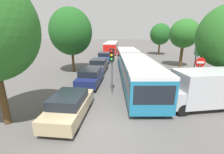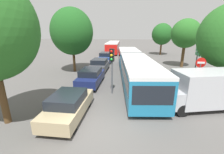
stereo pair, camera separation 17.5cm
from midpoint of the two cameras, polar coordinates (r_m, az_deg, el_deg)
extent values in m
plane|color=#565451|center=(7.84, -5.33, -18.50)|extent=(200.00, 200.00, 0.00)
cube|color=teal|center=(12.07, 9.63, 0.65)|extent=(3.22, 9.18, 1.94)
cube|color=black|center=(11.98, 9.71, 2.26)|extent=(3.20, 8.82, 0.85)
cube|color=silver|center=(11.82, 9.88, 5.62)|extent=(3.22, 9.18, 0.19)
cube|color=teal|center=(20.32, 5.64, 7.29)|extent=(2.96, 6.35, 1.94)
cube|color=black|center=(20.27, 5.67, 8.26)|extent=(2.96, 6.10, 0.85)
cube|color=silver|center=(20.18, 5.73, 10.27)|extent=(2.96, 6.35, 0.19)
cylinder|color=black|center=(16.85, 6.84, 5.32)|extent=(1.86, 1.10, 1.79)
cube|color=black|center=(7.88, 15.09, -6.68)|extent=(2.13, 0.29, 1.04)
cylinder|color=black|center=(9.94, 18.02, -8.17)|extent=(0.37, 0.97, 0.95)
cylinder|color=black|center=(9.51, 6.21, -8.55)|extent=(0.37, 0.97, 0.95)
cylinder|color=black|center=(15.18, 11.48, 0.89)|extent=(0.37, 0.97, 0.95)
cylinder|color=black|center=(14.90, 3.82, 0.90)|extent=(0.37, 0.97, 0.95)
cylinder|color=black|center=(20.59, 8.40, 5.17)|extent=(0.37, 0.97, 0.95)
cylinder|color=black|center=(20.38, 2.73, 5.21)|extent=(0.37, 0.97, 0.95)
cube|color=red|center=(35.20, -0.30, 11.32)|extent=(2.61, 11.22, 1.95)
cube|color=black|center=(35.17, -0.30, 11.89)|extent=(2.62, 10.66, 0.82)
cube|color=silver|center=(35.11, -0.30, 13.06)|extent=(2.61, 11.22, 0.19)
cylinder|color=black|center=(39.02, -1.41, 10.73)|extent=(0.30, 0.98, 0.97)
cylinder|color=black|center=(38.87, 1.70, 10.70)|extent=(0.30, 0.98, 0.97)
cylinder|color=black|center=(32.06, -2.66, 9.42)|extent=(0.30, 0.98, 0.97)
cylinder|color=black|center=(31.88, 1.11, 9.40)|extent=(0.30, 0.98, 0.97)
cube|color=tan|center=(8.65, -16.27, -11.10)|extent=(1.79, 4.06, 0.65)
cube|color=black|center=(8.33, -16.83, -7.88)|extent=(1.61, 2.14, 0.50)
cylinder|color=black|center=(10.09, -17.23, -8.74)|extent=(0.22, 0.62, 0.61)
cylinder|color=black|center=(9.64, -9.26, -9.42)|extent=(0.22, 0.62, 0.61)
cylinder|color=black|center=(8.10, -24.53, -16.27)|extent=(0.22, 0.62, 0.61)
cylinder|color=black|center=(7.52, -14.58, -17.90)|extent=(0.22, 0.62, 0.61)
cube|color=navy|center=(13.49, -8.48, -0.41)|extent=(1.84, 4.19, 0.67)
cube|color=black|center=(13.23, -8.69, 1.92)|extent=(1.66, 2.21, 0.51)
cylinder|color=black|center=(14.98, -9.93, 0.15)|extent=(0.23, 0.64, 0.63)
cylinder|color=black|center=(14.65, -4.35, -0.02)|extent=(0.23, 0.64, 0.63)
cylinder|color=black|center=(12.58, -13.18, -3.28)|extent=(0.23, 0.64, 0.63)
cylinder|color=black|center=(12.18, -6.58, -3.60)|extent=(0.23, 0.64, 0.63)
cube|color=#47474C|center=(18.09, -5.30, 4.14)|extent=(1.90, 4.32, 0.69)
cube|color=black|center=(17.87, -5.42, 5.99)|extent=(1.72, 2.28, 0.53)
cylinder|color=black|center=(19.62, -6.70, 4.23)|extent=(0.24, 0.66, 0.65)
cylinder|color=black|center=(19.35, -2.27, 4.15)|extent=(0.24, 0.66, 0.65)
cylinder|color=black|center=(17.03, -8.69, 2.24)|extent=(0.24, 0.66, 0.65)
cylinder|color=black|center=(16.71, -3.62, 2.12)|extent=(0.24, 0.66, 0.65)
cube|color=#284799|center=(23.81, -2.97, 7.24)|extent=(1.94, 4.41, 0.71)
cube|color=black|center=(23.62, -3.03, 8.70)|extent=(1.75, 2.33, 0.54)
cylinder|color=black|center=(25.35, -4.22, 7.12)|extent=(0.24, 0.67, 0.67)
cylinder|color=black|center=(25.12, -0.69, 7.08)|extent=(0.24, 0.67, 0.67)
cylinder|color=black|center=(22.64, -5.47, 5.95)|extent=(0.24, 0.67, 0.67)
cylinder|color=black|center=(22.39, -1.54, 5.89)|extent=(0.24, 0.67, 0.67)
cube|color=#B7BABF|center=(10.87, 32.60, -3.19)|extent=(4.44, 2.85, 2.00)
cube|color=#B7BABF|center=(9.64, 20.61, -6.86)|extent=(1.29, 2.05, 1.00)
cylinder|color=black|center=(9.38, 24.91, -11.27)|extent=(0.76, 0.39, 0.72)
cylinder|color=black|center=(10.68, 20.17, -7.30)|extent=(0.76, 0.39, 0.72)
cylinder|color=black|center=(12.52, 33.74, -5.64)|extent=(0.76, 0.39, 0.72)
cylinder|color=#56595E|center=(11.06, -0.45, 1.95)|extent=(0.12, 0.12, 3.40)
cube|color=black|center=(10.81, -0.47, 8.37)|extent=(0.35, 0.29, 0.90)
sphere|color=red|center=(10.63, -0.68, 9.75)|extent=(0.18, 0.18, 0.18)
sphere|color=#EAAD14|center=(10.67, -0.67, 8.25)|extent=(0.18, 0.18, 0.18)
sphere|color=green|center=(10.72, -0.67, 6.77)|extent=(0.18, 0.18, 0.18)
cylinder|color=#56595E|center=(12.56, 29.41, -0.83)|extent=(0.08, 0.08, 2.40)
cylinder|color=red|center=(12.29, 30.24, 4.84)|extent=(0.70, 0.03, 0.70)
cube|color=white|center=(12.27, 30.28, 4.82)|extent=(0.50, 0.04, 0.14)
cylinder|color=#56595E|center=(15.93, 28.75, 4.81)|extent=(0.10, 0.10, 3.60)
cube|color=#197A38|center=(15.74, 29.52, 10.14)|extent=(0.29, 1.39, 0.28)
cube|color=#197A38|center=(15.77, 29.34, 8.92)|extent=(0.29, 1.39, 0.28)
cube|color=#197A38|center=(15.81, 29.17, 7.71)|extent=(0.29, 1.39, 0.28)
cylinder|color=#51381E|center=(9.20, -36.64, -6.17)|extent=(0.34, 0.34, 2.92)
cylinder|color=#51381E|center=(18.36, -14.86, 6.08)|extent=(0.29, 0.29, 2.63)
ellipsoid|color=#1E561E|center=(18.08, -15.65, 16.27)|extent=(4.71, 4.71, 5.18)
ellipsoid|color=#3D7F38|center=(18.13, -17.48, 13.66)|extent=(2.82, 2.82, 2.85)
cylinder|color=#51381E|center=(14.45, 35.34, 0.48)|extent=(0.25, 0.25, 2.49)
cylinder|color=#51381E|center=(22.33, 24.66, 7.39)|extent=(0.38, 0.38, 2.99)
ellipsoid|color=#286623|center=(22.13, 25.58, 14.73)|extent=(3.63, 3.63, 3.67)
cylinder|color=#51381E|center=(33.23, 17.32, 10.35)|extent=(0.34, 0.34, 2.57)
ellipsoid|color=#1E561E|center=(33.08, 17.76, 15.30)|extent=(4.05, 4.05, 4.24)
ellipsoid|color=#286623|center=(33.31, 18.10, 14.17)|extent=(2.43, 2.43, 2.33)
camera|label=1|loc=(0.09, -90.43, -0.13)|focal=24.00mm
camera|label=2|loc=(0.09, 89.57, 0.13)|focal=24.00mm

